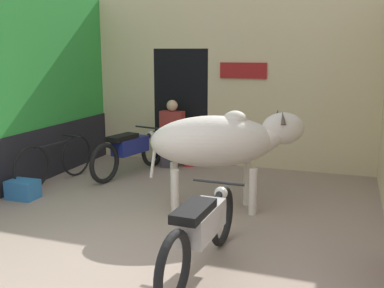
# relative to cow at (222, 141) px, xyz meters

# --- Properties ---
(ground_plane) EXTENTS (30.00, 30.00, 0.00)m
(ground_plane) POSITION_rel_cow_xyz_m (-0.57, -2.26, -0.99)
(ground_plane) COLOR gray
(wall_left_shopfront) EXTENTS (0.25, 4.76, 3.21)m
(wall_left_shopfront) POSITION_rel_cow_xyz_m (-3.38, 0.11, 0.56)
(wall_left_shopfront) COLOR green
(wall_left_shopfront) RESTS_ON ground_plane
(wall_back_with_doorway) EXTENTS (5.44, 0.93, 3.21)m
(wall_back_with_doorway) POSITION_rel_cow_xyz_m (-0.93, 2.76, 0.44)
(wall_back_with_doorway) COLOR beige
(wall_back_with_doorway) RESTS_ON ground_plane
(cow) EXTENTS (2.15, 1.35, 1.41)m
(cow) POSITION_rel_cow_xyz_m (0.00, 0.00, 0.00)
(cow) COLOR beige
(cow) RESTS_ON ground_plane
(motorcycle_near) EXTENTS (0.58, 2.07, 0.80)m
(motorcycle_near) POSITION_rel_cow_xyz_m (0.30, -1.79, -0.53)
(motorcycle_near) COLOR black
(motorcycle_near) RESTS_ON ground_plane
(motorcycle_far) EXTENTS (0.66, 2.01, 0.79)m
(motorcycle_far) POSITION_rel_cow_xyz_m (-2.05, 1.27, -0.53)
(motorcycle_far) COLOR black
(motorcycle_far) RESTS_ON ground_plane
(bicycle) EXTENTS (0.44, 1.74, 0.75)m
(bicycle) POSITION_rel_cow_xyz_m (-2.99, 0.38, -0.61)
(bicycle) COLOR black
(bicycle) RESTS_ON ground_plane
(shopkeeper_seated) EXTENTS (0.46, 0.34, 1.28)m
(shopkeeper_seated) POSITION_rel_cow_xyz_m (-1.56, 2.05, -0.32)
(shopkeeper_seated) COLOR #3D3842
(shopkeeper_seated) RESTS_ON ground_plane
(plastic_stool) EXTENTS (0.31, 0.31, 0.44)m
(plastic_stool) POSITION_rel_cow_xyz_m (-1.26, 2.17, -0.75)
(plastic_stool) COLOR red
(plastic_stool) RESTS_ON ground_plane
(crate) EXTENTS (0.44, 0.32, 0.28)m
(crate) POSITION_rel_cow_xyz_m (-2.95, -0.50, -0.85)
(crate) COLOR teal
(crate) RESTS_ON ground_plane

